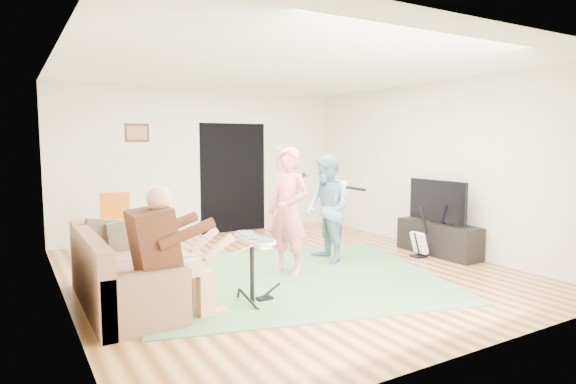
{
  "coord_description": "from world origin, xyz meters",
  "views": [
    {
      "loc": [
        -3.24,
        -5.54,
        1.75
      ],
      "look_at": [
        0.2,
        0.3,
        1.04
      ],
      "focal_mm": 30.0,
      "sensor_mm": 36.0,
      "label": 1
    }
  ],
  "objects_px": {
    "guitarist": "(327,209)",
    "torchiere_lamp": "(278,173)",
    "guitar_spare": "(420,243)",
    "drum_kit": "(252,274)",
    "singer": "(288,211)",
    "sofa": "(116,282)",
    "tv_cabinet": "(438,239)",
    "television": "(437,201)",
    "dining_chair": "(115,238)"
  },
  "relations": [
    {
      "from": "guitarist",
      "to": "torchiere_lamp",
      "type": "distance_m",
      "value": 2.4
    },
    {
      "from": "guitarist",
      "to": "guitar_spare",
      "type": "bearing_deg",
      "value": 79.16
    },
    {
      "from": "drum_kit",
      "to": "torchiere_lamp",
      "type": "bearing_deg",
      "value": 56.73
    },
    {
      "from": "singer",
      "to": "torchiere_lamp",
      "type": "xyz_separation_m",
      "value": [
        1.31,
        2.61,
        0.32
      ]
    },
    {
      "from": "sofa",
      "to": "tv_cabinet",
      "type": "bearing_deg",
      "value": -0.94
    },
    {
      "from": "guitarist",
      "to": "drum_kit",
      "type": "bearing_deg",
      "value": -50.19
    },
    {
      "from": "sofa",
      "to": "television",
      "type": "xyz_separation_m",
      "value": [
        4.74,
        -0.08,
        0.58
      ]
    },
    {
      "from": "singer",
      "to": "guitarist",
      "type": "xyz_separation_m",
      "value": [
        0.82,
        0.29,
        -0.06
      ]
    },
    {
      "from": "tv_cabinet",
      "to": "guitarist",
      "type": "bearing_deg",
      "value": 164.08
    },
    {
      "from": "torchiere_lamp",
      "to": "tv_cabinet",
      "type": "height_order",
      "value": "torchiere_lamp"
    },
    {
      "from": "sofa",
      "to": "tv_cabinet",
      "type": "xyz_separation_m",
      "value": [
        4.79,
        -0.08,
        -0.02
      ]
    },
    {
      "from": "torchiere_lamp",
      "to": "television",
      "type": "relative_size",
      "value": 1.57
    },
    {
      "from": "drum_kit",
      "to": "dining_chair",
      "type": "distance_m",
      "value": 2.74
    },
    {
      "from": "singer",
      "to": "sofa",
      "type": "bearing_deg",
      "value": -107.82
    },
    {
      "from": "sofa",
      "to": "drum_kit",
      "type": "bearing_deg",
      "value": -26.76
    },
    {
      "from": "sofa",
      "to": "singer",
      "type": "bearing_deg",
      "value": 3.46
    },
    {
      "from": "guitarist",
      "to": "television",
      "type": "bearing_deg",
      "value": 81.77
    },
    {
      "from": "sofa",
      "to": "dining_chair",
      "type": "bearing_deg",
      "value": 79.62
    },
    {
      "from": "guitar_spare",
      "to": "tv_cabinet",
      "type": "height_order",
      "value": "guitar_spare"
    },
    {
      "from": "singer",
      "to": "torchiere_lamp",
      "type": "bearing_deg",
      "value": 132.12
    },
    {
      "from": "singer",
      "to": "television",
      "type": "height_order",
      "value": "singer"
    },
    {
      "from": "singer",
      "to": "dining_chair",
      "type": "relative_size",
      "value": 1.66
    },
    {
      "from": "sofa",
      "to": "television",
      "type": "bearing_deg",
      "value": -0.95
    },
    {
      "from": "sofa",
      "to": "drum_kit",
      "type": "xyz_separation_m",
      "value": [
        1.29,
        -0.65,
        0.06
      ]
    },
    {
      "from": "guitar_spare",
      "to": "tv_cabinet",
      "type": "xyz_separation_m",
      "value": [
        0.38,
        -0.03,
        0.03
      ]
    },
    {
      "from": "singer",
      "to": "tv_cabinet",
      "type": "bearing_deg",
      "value": 64.01
    },
    {
      "from": "sofa",
      "to": "dining_chair",
      "type": "xyz_separation_m",
      "value": [
        0.35,
        1.93,
        0.09
      ]
    },
    {
      "from": "drum_kit",
      "to": "dining_chair",
      "type": "relative_size",
      "value": 0.75
    },
    {
      "from": "guitarist",
      "to": "dining_chair",
      "type": "xyz_separation_m",
      "value": [
        -2.68,
        1.51,
        -0.42
      ]
    },
    {
      "from": "guitar_spare",
      "to": "dining_chair",
      "type": "distance_m",
      "value": 4.52
    },
    {
      "from": "drum_kit",
      "to": "guitar_spare",
      "type": "bearing_deg",
      "value": 10.82
    },
    {
      "from": "dining_chair",
      "to": "drum_kit",
      "type": "bearing_deg",
      "value": -54.62
    },
    {
      "from": "singer",
      "to": "guitar_spare",
      "type": "xyz_separation_m",
      "value": [
        2.2,
        -0.19,
        -0.62
      ]
    },
    {
      "from": "guitar_spare",
      "to": "television",
      "type": "bearing_deg",
      "value": -4.6
    },
    {
      "from": "singer",
      "to": "guitar_spare",
      "type": "distance_m",
      "value": 2.3
    },
    {
      "from": "sofa",
      "to": "dining_chair",
      "type": "distance_m",
      "value": 1.96
    },
    {
      "from": "singer",
      "to": "torchiere_lamp",
      "type": "height_order",
      "value": "torchiere_lamp"
    },
    {
      "from": "guitarist",
      "to": "tv_cabinet",
      "type": "relative_size",
      "value": 1.12
    },
    {
      "from": "drum_kit",
      "to": "dining_chair",
      "type": "height_order",
      "value": "dining_chair"
    },
    {
      "from": "singer",
      "to": "tv_cabinet",
      "type": "relative_size",
      "value": 1.2
    },
    {
      "from": "singer",
      "to": "guitarist",
      "type": "height_order",
      "value": "singer"
    },
    {
      "from": "singer",
      "to": "guitar_spare",
      "type": "height_order",
      "value": "singer"
    },
    {
      "from": "torchiere_lamp",
      "to": "tv_cabinet",
      "type": "bearing_deg",
      "value": -65.78
    },
    {
      "from": "drum_kit",
      "to": "guitar_spare",
      "type": "xyz_separation_m",
      "value": [
        3.12,
        0.6,
        -0.11
      ]
    },
    {
      "from": "guitar_spare",
      "to": "tv_cabinet",
      "type": "distance_m",
      "value": 0.38
    },
    {
      "from": "singer",
      "to": "guitarist",
      "type": "distance_m",
      "value": 0.87
    },
    {
      "from": "television",
      "to": "dining_chair",
      "type": "bearing_deg",
      "value": 155.41
    },
    {
      "from": "television",
      "to": "guitarist",
      "type": "bearing_deg",
      "value": 163.64
    },
    {
      "from": "singer",
      "to": "guitarist",
      "type": "bearing_deg",
      "value": 88.2
    },
    {
      "from": "dining_chair",
      "to": "television",
      "type": "xyz_separation_m",
      "value": [
        4.39,
        -2.01,
        0.49
      ]
    }
  ]
}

